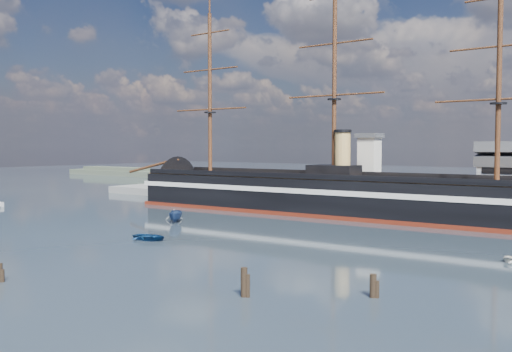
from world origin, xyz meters
The scene contains 11 objects.
ground centered at (0.00, 40.00, 0.00)m, with size 600.00×600.00×0.00m, color #192430.
quay centered at (10.00, 76.00, 0.00)m, with size 180.00×18.00×2.00m, color slate.
quay_tower centered at (3.00, 73.00, 9.75)m, with size 5.00×5.00×15.00m.
shoreline centered at (-139.23, 135.00, 1.45)m, with size 120.00×10.00×4.00m.
warship centered at (-2.45, 60.00, 4.04)m, with size 113.17×19.51×53.94m.
motorboat_a centered at (-16.08, 31.54, 0.00)m, with size 6.74×2.47×2.70m, color navy.
motorboat_b centered at (-4.92, 14.90, 0.00)m, with size 3.36×1.35×1.57m, color navy.
motorboat_d centered at (-19.13, 34.16, 0.00)m, with size 5.91×2.56×2.17m, color white.
piling_near_mid centered at (2.24, -12.58, 0.00)m, with size 0.64×0.64×2.65m, color black.
piling_near_right centered at (26.35, -1.87, 0.00)m, with size 0.64×0.64×3.48m, color black.
piling_far_right centered at (36.15, 5.23, 0.00)m, with size 0.64×0.64×2.91m, color black.
Camera 1 is at (59.09, -43.49, 14.22)m, focal length 40.00 mm.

